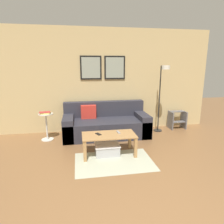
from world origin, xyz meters
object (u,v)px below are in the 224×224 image
at_px(storage_bin, 107,149).
at_px(cell_phone, 98,134).
at_px(side_table, 46,124).
at_px(remote_control, 118,132).
at_px(couch, 106,124).
at_px(book_stack, 45,113).
at_px(step_stool, 177,119).
at_px(floor_lamp, 163,87).
at_px(coffee_table, 109,138).

bearing_deg(storage_bin, cell_phone, 165.86).
distance_m(side_table, remote_control, 1.73).
height_order(couch, book_stack, couch).
height_order(cell_phone, step_stool, step_stool).
distance_m(floor_lamp, side_table, 2.85).
bearing_deg(remote_control, side_table, 142.30).
relative_size(storage_bin, remote_control, 3.12).
relative_size(coffee_table, floor_lamp, 0.60).
bearing_deg(remote_control, book_stack, 142.88).
bearing_deg(floor_lamp, remote_control, -143.43).
bearing_deg(cell_phone, storage_bin, -39.34).
height_order(floor_lamp, cell_phone, floor_lamp).
xyz_separation_m(couch, storage_bin, (-0.12, -1.08, -0.17)).
bearing_deg(cell_phone, coffee_table, -38.31).
relative_size(side_table, cell_phone, 4.39).
xyz_separation_m(cell_phone, step_stool, (2.25, 1.23, -0.16)).
distance_m(couch, cell_phone, 1.08).
bearing_deg(cell_phone, remote_control, -21.81).
bearing_deg(floor_lamp, couch, 177.16).
bearing_deg(couch, cell_phone, -105.21).
bearing_deg(couch, coffee_table, -94.60).
xyz_separation_m(coffee_table, floor_lamp, (1.47, 1.01, 0.84)).
bearing_deg(couch, floor_lamp, -2.84).
height_order(side_table, step_stool, side_table).
bearing_deg(book_stack, storage_bin, -38.25).
relative_size(coffee_table, step_stool, 2.15).
height_order(coffee_table, storage_bin, coffee_table).
xyz_separation_m(floor_lamp, book_stack, (-2.74, -0.03, -0.52)).
relative_size(couch, remote_control, 13.31).
distance_m(couch, floor_lamp, 1.64).
relative_size(storage_bin, cell_phone, 3.34).
bearing_deg(coffee_table, cell_phone, 166.89).
xyz_separation_m(book_stack, remote_control, (1.47, -0.91, -0.23)).
relative_size(book_stack, step_stool, 0.54).
distance_m(couch, coffee_table, 1.09).
height_order(coffee_table, side_table, side_table).
height_order(coffee_table, remote_control, remote_control).
bearing_deg(remote_control, couch, 90.79).
relative_size(cell_phone, step_stool, 0.30).
bearing_deg(coffee_table, side_table, 141.82).
height_order(storage_bin, book_stack, book_stack).
distance_m(side_table, cell_phone, 1.43).
height_order(storage_bin, floor_lamp, floor_lamp).
bearing_deg(coffee_table, remote_control, 19.36).
xyz_separation_m(couch, step_stool, (1.97, 0.20, -0.02)).
distance_m(couch, side_table, 1.36).
bearing_deg(step_stool, storage_bin, -148.63).
distance_m(side_table, step_stool, 3.33).
height_order(side_table, book_stack, book_stack).
bearing_deg(cell_phone, floor_lamp, 4.99).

